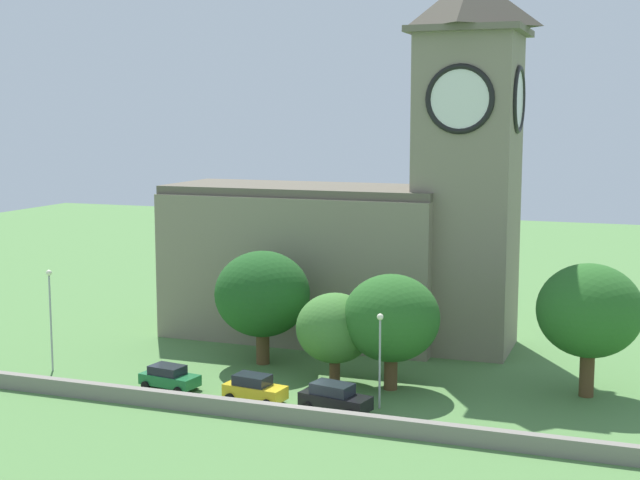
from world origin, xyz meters
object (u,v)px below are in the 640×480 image
Objects in this scene: car_black at (335,398)px; tree_churchyard at (589,311)px; streetlamp_west_end at (50,305)px; church at (362,227)px; car_yellow at (254,389)px; tree_riverside_west at (262,294)px; tree_riverside_east at (335,328)px; car_green at (169,377)px; tree_by_tower at (391,318)px; streetlamp_west_mid at (380,344)px.

car_black is 18.33m from tree_churchyard.
tree_churchyard reaches higher than streetlamp_west_end.
car_yellow is (-1.57, -19.02, -8.76)m from church.
streetlamp_west_end reaches higher than car_black.
streetlamp_west_end is 0.88× the size of tree_riverside_west.
tree_riverside_east is at bearing 10.83° from streetlamp_west_end.
tree_riverside_east reaches higher than car_green.
church is 15.12m from tree_by_tower.
streetlamp_west_mid is at bearing -0.26° from streetlamp_west_end.
church is 14.47m from tree_riverside_east.
car_green is 15.53m from streetlamp_west_mid.
tree_riverside_west is 7.83m from tree_riverside_east.
car_yellow is 0.69× the size of streetlamp_west_mid.
tree_riverside_east is (-4.54, 4.15, -0.21)m from streetlamp_west_mid.
tree_riverside_west is (3.58, 8.26, 4.64)m from car_green.
tree_by_tower is (25.17, 4.21, 0.01)m from streetlamp_west_end.
car_yellow is 0.57× the size of streetlamp_west_end.
church reaches higher than tree_riverside_east.
car_yellow is 0.66× the size of tree_riverside_east.
streetlamp_west_end is at bearing -169.26° from tree_churchyard.
car_green is at bearing -154.54° from tree_riverside_east.
streetlamp_west_mid is 0.72× the size of tree_riverside_west.
tree_riverside_west reaches higher than streetlamp_west_mid.
tree_riverside_east is at bearing 137.55° from streetlamp_west_mid.
car_green is 0.50× the size of tree_riverside_west.
tree_riverside_west is 24.12m from tree_churchyard.
tree_riverside_west reaches higher than car_green.
streetlamp_west_end is (-23.12, 1.91, 4.11)m from car_black.
car_green is 10.13m from tree_riverside_west.
streetlamp_west_mid reaches higher than car_yellow.
tree_churchyard is at bearing -27.38° from church.
tree_by_tower is (6.19, -12.99, -4.63)m from church.
streetlamp_west_end is (-18.98, -17.20, -4.64)m from church.
church is at bearing 65.04° from car_green.
tree_riverside_west is at bearing 110.14° from car_yellow.
tree_churchyard is at bearing 10.63° from tree_riverside_east.
tree_by_tower reaches higher than car_yellow.
church reaches higher than car_black.
car_black is at bearing -71.05° from tree_riverside_east.
car_yellow is 0.89× the size of car_black.
tree_riverside_east is (2.10, -13.17, -5.63)m from church.
tree_churchyard reaches higher than tree_riverside_east.
streetlamp_west_end is at bearing 174.55° from car_green.
tree_by_tower is (7.76, 6.03, 4.13)m from car_yellow.
church is 21.00m from car_yellow.
car_black reaches higher than car_green.
car_yellow is 10.66m from tree_by_tower.
streetlamp_west_mid is at bearing -84.12° from tree_by_tower.
church reaches higher than streetlamp_west_mid.
streetlamp_west_end is 1.21× the size of streetlamp_west_mid.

